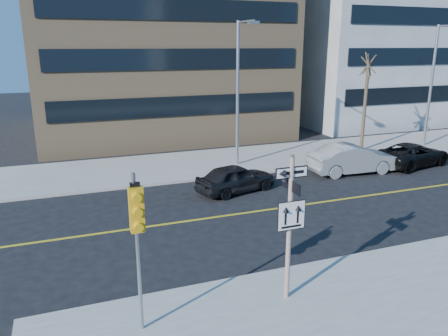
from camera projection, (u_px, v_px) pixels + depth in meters
name	position (u px, v px, depth m)	size (l,w,h in m)	color
ground	(250.00, 261.00, 14.40)	(120.00, 120.00, 0.00)	black
far_sidewalk	(413.00, 143.00, 31.25)	(66.00, 6.00, 0.15)	gray
road_centerline	(436.00, 186.00, 22.04)	(40.00, 0.14, 0.01)	gold
sign_pole	(290.00, 220.00, 11.47)	(0.92, 0.92, 4.06)	beige
traffic_signal	(137.00, 222.00, 9.84)	(0.32, 0.45, 4.00)	gray
parked_car_a	(236.00, 178.00, 21.04)	(4.01, 1.61, 1.37)	black
parked_car_b	(353.00, 159.00, 24.08)	(4.93, 1.72, 1.63)	gray
parked_car_c	(412.00, 154.00, 25.62)	(4.87, 2.24, 1.35)	black
streetlight_a	(239.00, 85.00, 24.15)	(0.55, 2.25, 8.00)	gray
streetlight_b	(435.00, 78.00, 28.85)	(0.55, 2.25, 8.00)	gray
street_tree_west	(368.00, 67.00, 27.45)	(1.80, 1.80, 6.35)	#3B3023
building_brick	(150.00, 17.00, 35.16)	(18.00, 18.00, 18.00)	tan
building_grey_mid	(379.00, 38.00, 42.06)	(20.00, 16.00, 15.00)	#97999B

